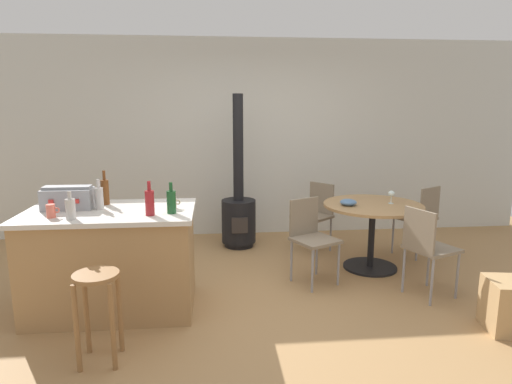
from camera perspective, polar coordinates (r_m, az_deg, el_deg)
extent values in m
plane|color=#A37A4C|center=(4.22, 1.70, -14.12)|extent=(8.80, 8.80, 0.00)
cube|color=beige|center=(6.18, -0.99, 6.93)|extent=(8.00, 0.10, 2.70)
cube|color=#A37A4C|center=(4.15, -18.03, -8.64)|extent=(1.39, 0.83, 0.87)
cube|color=beige|center=(4.03, -18.42, -2.52)|extent=(1.45, 0.89, 0.04)
cylinder|color=olive|center=(3.49, -17.23, -14.55)|extent=(0.04, 0.04, 0.63)
cylinder|color=olive|center=(3.55, -21.11, -14.39)|extent=(0.04, 0.04, 0.63)
cylinder|color=olive|center=(3.34, -22.22, -16.11)|extent=(0.04, 0.04, 0.63)
cylinder|color=olive|center=(3.28, -18.08, -16.32)|extent=(0.04, 0.04, 0.63)
cylinder|color=olive|center=(3.28, -20.04, -10.11)|extent=(0.32, 0.32, 0.03)
cylinder|color=black|center=(5.20, 14.53, -9.36)|extent=(0.60, 0.60, 0.02)
cylinder|color=black|center=(5.10, 14.71, -5.74)|extent=(0.07, 0.07, 0.71)
cylinder|color=#A37A4C|center=(5.00, 14.92, -1.68)|extent=(1.08, 1.08, 0.03)
cube|color=#7F705B|center=(4.52, 21.84, -6.82)|extent=(0.52, 0.52, 0.03)
cube|color=#7F705B|center=(4.32, 20.37, -4.74)|extent=(0.16, 0.34, 0.40)
cylinder|color=gray|center=(4.58, 18.58, -9.56)|extent=(0.02, 0.02, 0.46)
cylinder|color=gray|center=(4.37, 21.83, -10.80)|extent=(0.02, 0.02, 0.46)
cylinder|color=gray|center=(4.62, 24.63, -9.83)|extent=(0.02, 0.02, 0.46)
cylinder|color=gray|center=(4.82, 21.43, -8.72)|extent=(0.02, 0.02, 0.46)
cube|color=#7F705B|center=(5.69, 19.85, -3.13)|extent=(0.55, 0.55, 0.03)
cube|color=#7F705B|center=(5.55, 21.60, -1.49)|extent=(0.32, 0.20, 0.40)
cylinder|color=gray|center=(5.53, 20.15, -6.15)|extent=(0.02, 0.02, 0.45)
cylinder|color=gray|center=(5.80, 22.03, -5.47)|extent=(0.02, 0.02, 0.45)
cylinder|color=gray|center=(5.98, 19.27, -4.80)|extent=(0.02, 0.02, 0.45)
cylinder|color=gray|center=(5.71, 17.31, -5.42)|extent=(0.02, 0.02, 0.45)
cube|color=#7F705B|center=(5.52, 7.26, -3.18)|extent=(0.56, 0.56, 0.03)
cube|color=#7F705B|center=(5.62, 8.49, -0.86)|extent=(0.25, 0.29, 0.40)
cylinder|color=gray|center=(5.62, 9.64, -5.44)|extent=(0.02, 0.02, 0.43)
cylinder|color=gray|center=(5.81, 6.90, -4.80)|extent=(0.02, 0.02, 0.43)
cylinder|color=gray|center=(5.56, 4.73, -5.50)|extent=(0.02, 0.02, 0.43)
cylinder|color=gray|center=(5.35, 7.52, -6.21)|extent=(0.02, 0.02, 0.43)
cube|color=#7F705B|center=(4.53, 7.68, -6.21)|extent=(0.54, 0.54, 0.03)
cube|color=#7F705B|center=(4.61, 6.24, -3.26)|extent=(0.33, 0.18, 0.40)
cylinder|color=gray|center=(4.83, 7.87, -8.07)|extent=(0.02, 0.02, 0.45)
cylinder|color=gray|center=(4.63, 4.61, -8.86)|extent=(0.02, 0.02, 0.45)
cylinder|color=gray|center=(4.38, 7.32, -10.10)|extent=(0.02, 0.02, 0.45)
cylinder|color=gray|center=(4.59, 10.64, -9.19)|extent=(0.02, 0.02, 0.45)
cylinder|color=black|center=(5.79, -2.23, -6.69)|extent=(0.37, 0.37, 0.06)
cylinder|color=black|center=(5.71, -2.25, -3.76)|extent=(0.44, 0.44, 0.55)
cube|color=#2D2826|center=(5.50, -2.12, -4.35)|extent=(0.20, 0.02, 0.20)
cylinder|color=black|center=(5.54, -2.33, 5.72)|extent=(0.13, 0.13, 1.34)
cube|color=gray|center=(4.18, -23.17, -0.82)|extent=(0.42, 0.21, 0.18)
cube|color=gray|center=(4.17, -23.28, 0.55)|extent=(0.40, 0.13, 0.02)
cube|color=red|center=(4.11, -25.02, -1.15)|extent=(0.04, 0.01, 0.04)
cube|color=red|center=(4.05, -22.22, -1.12)|extent=(0.04, 0.01, 0.04)
cylinder|color=#603314|center=(4.24, -18.97, -0.04)|extent=(0.07, 0.07, 0.23)
cylinder|color=#603314|center=(4.22, -19.10, 2.06)|extent=(0.03, 0.03, 0.09)
cylinder|color=#B7B2AD|center=(4.07, -19.65, -0.80)|extent=(0.07, 0.07, 0.19)
cylinder|color=#B7B2AD|center=(4.05, -19.77, 1.03)|extent=(0.03, 0.03, 0.07)
cylinder|color=maroon|center=(3.72, -13.60, -1.40)|extent=(0.08, 0.08, 0.21)
cylinder|color=maroon|center=(3.69, -13.70, 0.77)|extent=(0.03, 0.03, 0.08)
cylinder|color=#194C23|center=(3.75, -10.91, -1.30)|extent=(0.08, 0.08, 0.19)
cylinder|color=#194C23|center=(3.73, -10.99, 0.69)|extent=(0.03, 0.03, 0.07)
cylinder|color=#B7B2AD|center=(3.79, -22.89, -2.08)|extent=(0.08, 0.08, 0.16)
cylinder|color=#B7B2AD|center=(3.76, -23.02, -0.38)|extent=(0.03, 0.03, 0.06)
cylinder|color=tan|center=(3.94, -10.84, -1.38)|extent=(0.08, 0.08, 0.10)
torus|color=tan|center=(3.94, -10.09, -1.30)|extent=(0.05, 0.01, 0.05)
cylinder|color=#DB6651|center=(3.92, -25.05, -2.24)|extent=(0.07, 0.07, 0.11)
torus|color=#DB6651|center=(3.90, -24.40, -2.16)|extent=(0.05, 0.01, 0.05)
cylinder|color=silver|center=(5.08, 17.07, -1.40)|extent=(0.06, 0.06, 0.00)
cylinder|color=silver|center=(5.08, 17.10, -0.94)|extent=(0.01, 0.01, 0.08)
ellipsoid|color=silver|center=(5.06, 17.14, -0.19)|extent=(0.07, 0.07, 0.06)
ellipsoid|color=#4C7099|center=(4.86, 11.87, -1.30)|extent=(0.18, 0.18, 0.07)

